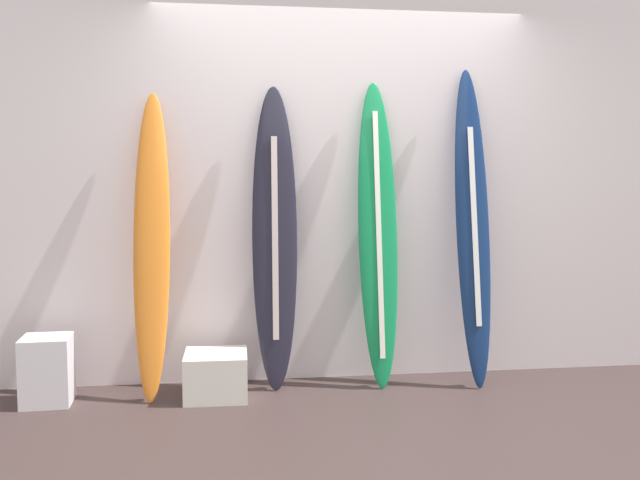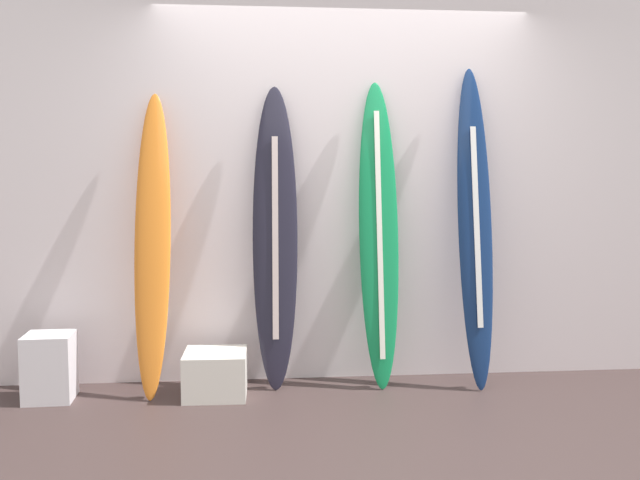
# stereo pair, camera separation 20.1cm
# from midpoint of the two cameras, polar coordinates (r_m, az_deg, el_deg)

# --- Properties ---
(ground) EXTENTS (8.00, 8.00, 0.04)m
(ground) POSITION_cam_midpoint_polar(r_m,az_deg,el_deg) (3.95, 3.14, -15.82)
(ground) COLOR #3E2F2D
(wall_back) EXTENTS (7.20, 0.20, 2.80)m
(wall_back) POSITION_cam_midpoint_polar(r_m,az_deg,el_deg) (4.97, 0.34, 5.24)
(wall_back) COLOR silver
(wall_back) RESTS_ON ground
(surfboard_sunset) EXTENTS (0.25, 0.45, 1.93)m
(surfboard_sunset) POSITION_cam_midpoint_polar(r_m,az_deg,el_deg) (4.62, -14.45, -0.53)
(surfboard_sunset) COLOR orange
(surfboard_sunset) RESTS_ON ground
(surfboard_charcoal) EXTENTS (0.30, 0.29, 1.98)m
(surfboard_charcoal) POSITION_cam_midpoint_polar(r_m,az_deg,el_deg) (4.67, -4.85, 0.01)
(surfboard_charcoal) COLOR #1F1D2C
(surfboard_charcoal) RESTS_ON ground
(surfboard_emerald) EXTENTS (0.28, 0.36, 2.02)m
(surfboard_emerald) POSITION_cam_midpoint_polar(r_m,az_deg,el_deg) (4.74, 3.42, 0.32)
(surfboard_emerald) COLOR #138248
(surfboard_emerald) RESTS_ON ground
(surfboard_navy) EXTENTS (0.24, 0.44, 2.11)m
(surfboard_navy) POSITION_cam_midpoint_polar(r_m,az_deg,el_deg) (4.85, 10.90, 0.94)
(surfboard_navy) COLOR navy
(surfboard_navy) RESTS_ON ground
(display_block_left) EXTENTS (0.30, 0.30, 0.41)m
(display_block_left) POSITION_cam_midpoint_polar(r_m,az_deg,el_deg) (4.78, -22.02, -9.58)
(display_block_left) COLOR silver
(display_block_left) RESTS_ON ground
(display_block_center) EXTENTS (0.40, 0.40, 0.28)m
(display_block_center) POSITION_cam_midpoint_polar(r_m,az_deg,el_deg) (4.65, -9.52, -10.55)
(display_block_center) COLOR white
(display_block_center) RESTS_ON ground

